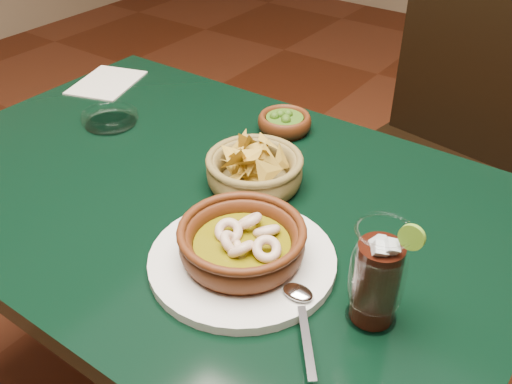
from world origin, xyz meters
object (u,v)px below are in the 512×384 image
Objects in this scene: shrimp_plate at (243,248)px; cola_drink at (377,276)px; chip_basket at (254,170)px; dining_table at (205,229)px; dining_chair at (434,155)px.

cola_drink reaches higher than shrimp_plate.
shrimp_plate is at bearing -58.63° from chip_basket.
shrimp_plate is (0.19, -0.13, 0.13)m from dining_table.
chip_basket is (-0.14, -0.65, 0.24)m from dining_chair.
shrimp_plate is 0.23m from chip_basket.
dining_table is at bearing 146.55° from shrimp_plate.
dining_table is 5.56× the size of chip_basket.
cola_drink is (0.19, -0.82, 0.28)m from dining_chair.
dining_table is at bearing -106.77° from dining_chair.
cola_drink reaches higher than chip_basket.
dining_chair is at bearing 73.23° from dining_table.
cola_drink is at bearing -27.61° from chip_basket.
chip_basket reaches higher than shrimp_plate.
chip_basket is (-0.12, 0.19, -0.00)m from shrimp_plate.
cola_drink is (0.41, -0.11, 0.18)m from dining_table.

